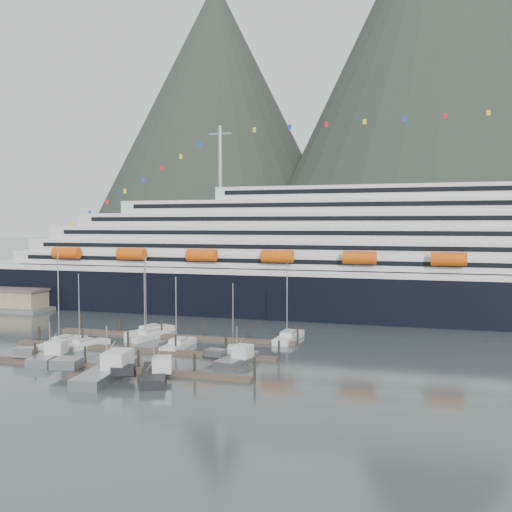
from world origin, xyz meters
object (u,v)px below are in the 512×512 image
Objects in this scene: sailboat_b at (84,345)px; sailboat_e at (150,332)px; sailboat_f at (148,336)px; trawler_e at (236,359)px; cruise_ship at (381,265)px; sailboat_g at (289,338)px; trawler_b at (49,355)px; trawler_d at (153,374)px; sailboat_h at (233,352)px; sailboat_c at (179,345)px; trawler_c at (106,370)px; sailboat_a at (63,343)px.

sailboat_e is (4.86, 15.44, 0.03)m from sailboat_b.
sailboat_f is 26.77m from trawler_e.
cruise_ship is 70.44m from sailboat_b.
sailboat_f is 0.97× the size of sailboat_g.
sailboat_e reaches higher than sailboat_f.
sailboat_g is at bearing -110.96° from cruise_ship.
cruise_ship reaches higher than sailboat_f.
trawler_b is (-4.39, -25.81, 0.43)m from sailboat_e.
sailboat_f is 30.51m from trawler_d.
sailboat_f reaches higher than sailboat_h.
sailboat_c is 21.50m from trawler_c.
sailboat_b is at bearing 104.08° from sailboat_c.
sailboat_c is 1.13× the size of trawler_d.
sailboat_e is at bearing -26.83° from sailboat_a.
trawler_d is at bearing -167.60° from sailboat_c.
trawler_d is (5.67, -20.78, 0.43)m from sailboat_c.
trawler_d is (-24.41, -68.16, -11.18)m from cruise_ship.
sailboat_b is 0.84× the size of trawler_c.
sailboat_b is 1.33× the size of trawler_e.
sailboat_a is at bearing 99.81° from sailboat_c.
sailboat_b is at bearing -10.83° from trawler_b.
sailboat_b is 0.90× the size of sailboat_g.
sailboat_e is at bearing 45.68° from sailboat_h.
trawler_d is at bearing 155.36° from trawler_e.
trawler_c is (7.61, -27.43, 0.54)m from sailboat_f.
sailboat_a is at bearing 116.74° from sailboat_g.
sailboat_f is 26.45m from sailboat_g.
sailboat_g is (-13.39, -34.95, -11.60)m from cruise_ship.
sailboat_b is 26.74m from sailboat_h.
sailboat_g reaches higher than trawler_c.
cruise_ship is 13.04× the size of trawler_c.
trawler_d is (16.59, -31.41, 0.41)m from sailboat_e.
sailboat_g is at bearing -37.04° from sailboat_h.
sailboat_c is at bearing 128.73° from sailboat_g.
cruise_ship is 18.25× the size of trawler_d.
trawler_b is 29.66m from trawler_e.
cruise_ship is 59.28m from trawler_e.
sailboat_h is at bearing -76.30° from trawler_b.
sailboat_h reaches higher than trawler_d.
sailboat_g reaches higher than sailboat_h.
sailboat_f is at bearing 106.14° from sailboat_g.
sailboat_h is at bearing -102.37° from sailboat_c.
cruise_ship is at bearing -39.39° from sailboat_a.
sailboat_f reaches higher than trawler_e.
trawler_c is 19.81m from trawler_e.
sailboat_e reaches higher than sailboat_g.
sailboat_c is 15.25m from sailboat_e.
trawler_d is (25.91, -16.23, 0.39)m from sailboat_a.
sailboat_g is at bearing -68.77° from sailboat_e.
trawler_d is (7.03, 0.67, -0.13)m from trawler_c.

